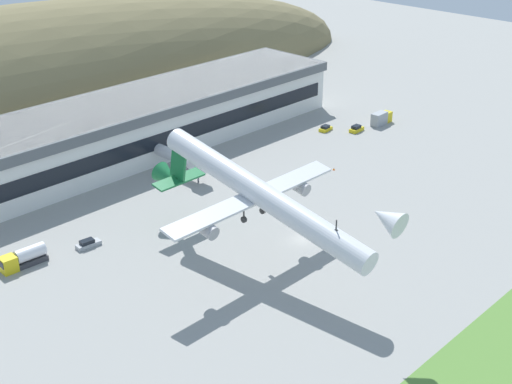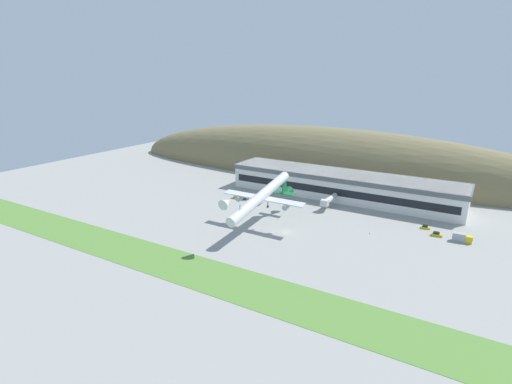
{
  "view_description": "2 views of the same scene",
  "coord_description": "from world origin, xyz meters",
  "px_view_note": "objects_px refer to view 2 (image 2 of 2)",
  "views": [
    {
      "loc": [
        -86.54,
        -72.65,
        63.05
      ],
      "look_at": [
        -9.29,
        2.53,
        11.94
      ],
      "focal_mm": 50.0,
      "sensor_mm": 36.0,
      "label": 1
    },
    {
      "loc": [
        65.39,
        -133.16,
        61.44
      ],
      "look_at": [
        -13.92,
        -0.47,
        14.82
      ],
      "focal_mm": 28.0,
      "sensor_mm": 36.0,
      "label": 2
    }
  ],
  "objects_px": {
    "cargo_airplane": "(262,197)",
    "service_car_1": "(425,227)",
    "jetway_0": "(329,200)",
    "service_car_2": "(258,202)",
    "fuel_truck": "(241,196)",
    "terminal_building": "(342,184)",
    "box_truck": "(462,238)",
    "traffic_cone_0": "(370,233)",
    "service_car_0": "(437,234)"
  },
  "relations": [
    {
      "from": "cargo_airplane",
      "to": "service_car_1",
      "type": "distance_m",
      "value": 68.2
    },
    {
      "from": "traffic_cone_0",
      "to": "terminal_building",
      "type": "bearing_deg",
      "value": 122.53
    },
    {
      "from": "fuel_truck",
      "to": "traffic_cone_0",
      "type": "relative_size",
      "value": 13.96
    },
    {
      "from": "traffic_cone_0",
      "to": "jetway_0",
      "type": "bearing_deg",
      "value": 140.2
    },
    {
      "from": "box_truck",
      "to": "traffic_cone_0",
      "type": "height_order",
      "value": "box_truck"
    },
    {
      "from": "traffic_cone_0",
      "to": "fuel_truck",
      "type": "bearing_deg",
      "value": 169.92
    },
    {
      "from": "service_car_2",
      "to": "traffic_cone_0",
      "type": "xyz_separation_m",
      "value": [
        57.25,
        -9.97,
        -0.3
      ]
    },
    {
      "from": "service_car_0",
      "to": "traffic_cone_0",
      "type": "relative_size",
      "value": 7.25
    },
    {
      "from": "box_truck",
      "to": "cargo_airplane",
      "type": "bearing_deg",
      "value": -160.45
    },
    {
      "from": "jetway_0",
      "to": "traffic_cone_0",
      "type": "distance_m",
      "value": 33.27
    },
    {
      "from": "terminal_building",
      "to": "jetway_0",
      "type": "relative_size",
      "value": 7.74
    },
    {
      "from": "terminal_building",
      "to": "service_car_2",
      "type": "height_order",
      "value": "terminal_building"
    },
    {
      "from": "service_car_1",
      "to": "fuel_truck",
      "type": "distance_m",
      "value": 86.68
    },
    {
      "from": "service_car_0",
      "to": "box_truck",
      "type": "height_order",
      "value": "box_truck"
    },
    {
      "from": "terminal_building",
      "to": "service_car_2",
      "type": "distance_m",
      "value": 44.29
    },
    {
      "from": "service_car_1",
      "to": "box_truck",
      "type": "bearing_deg",
      "value": -27.35
    },
    {
      "from": "cargo_airplane",
      "to": "service_car_2",
      "type": "height_order",
      "value": "cargo_airplane"
    },
    {
      "from": "cargo_airplane",
      "to": "fuel_truck",
      "type": "height_order",
      "value": "cargo_airplane"
    },
    {
      "from": "cargo_airplane",
      "to": "traffic_cone_0",
      "type": "height_order",
      "value": "cargo_airplane"
    },
    {
      "from": "service_car_1",
      "to": "fuel_truck",
      "type": "relative_size",
      "value": 0.48
    },
    {
      "from": "jetway_0",
      "to": "box_truck",
      "type": "distance_m",
      "value": 58.47
    },
    {
      "from": "service_car_1",
      "to": "fuel_truck",
      "type": "height_order",
      "value": "fuel_truck"
    },
    {
      "from": "service_car_2",
      "to": "box_truck",
      "type": "xyz_separation_m",
      "value": [
        89.18,
        -0.02,
        0.98
      ]
    },
    {
      "from": "service_car_0",
      "to": "traffic_cone_0",
      "type": "distance_m",
      "value": 25.67
    },
    {
      "from": "box_truck",
      "to": "jetway_0",
      "type": "bearing_deg",
      "value": 168.94
    },
    {
      "from": "terminal_building",
      "to": "service_car_1",
      "type": "relative_size",
      "value": 30.29
    },
    {
      "from": "terminal_building",
      "to": "cargo_airplane",
      "type": "relative_size",
      "value": 2.19
    },
    {
      "from": "jetway_0",
      "to": "service_car_2",
      "type": "height_order",
      "value": "jetway_0"
    },
    {
      "from": "terminal_building",
      "to": "service_car_1",
      "type": "bearing_deg",
      "value": -28.0
    },
    {
      "from": "cargo_airplane",
      "to": "box_truck",
      "type": "bearing_deg",
      "value": 19.55
    },
    {
      "from": "cargo_airplane",
      "to": "service_car_0",
      "type": "height_order",
      "value": "cargo_airplane"
    },
    {
      "from": "terminal_building",
      "to": "box_truck",
      "type": "bearing_deg",
      "value": -27.84
    },
    {
      "from": "fuel_truck",
      "to": "service_car_1",
      "type": "bearing_deg",
      "value": 3.27
    },
    {
      "from": "service_car_1",
      "to": "terminal_building",
      "type": "bearing_deg",
      "value": 152.0
    },
    {
      "from": "terminal_building",
      "to": "jetway_0",
      "type": "bearing_deg",
      "value": -88.83
    },
    {
      "from": "service_car_2",
      "to": "traffic_cone_0",
      "type": "height_order",
      "value": "service_car_2"
    },
    {
      "from": "service_car_2",
      "to": "box_truck",
      "type": "height_order",
      "value": "box_truck"
    },
    {
      "from": "service_car_2",
      "to": "fuel_truck",
      "type": "relative_size",
      "value": 0.56
    },
    {
      "from": "traffic_cone_0",
      "to": "service_car_0",
      "type": "bearing_deg",
      "value": 25.85
    },
    {
      "from": "jetway_0",
      "to": "service_car_2",
      "type": "relative_size",
      "value": 3.31
    },
    {
      "from": "box_truck",
      "to": "fuel_truck",
      "type": "bearing_deg",
      "value": 178.73
    },
    {
      "from": "terminal_building",
      "to": "traffic_cone_0",
      "type": "height_order",
      "value": "terminal_building"
    },
    {
      "from": "terminal_building",
      "to": "service_car_1",
      "type": "height_order",
      "value": "terminal_building"
    },
    {
      "from": "service_car_2",
      "to": "fuel_truck",
      "type": "bearing_deg",
      "value": 168.87
    },
    {
      "from": "jetway_0",
      "to": "service_car_0",
      "type": "bearing_deg",
      "value": -11.62
    },
    {
      "from": "cargo_airplane",
      "to": "traffic_cone_0",
      "type": "distance_m",
      "value": 45.17
    },
    {
      "from": "terminal_building",
      "to": "jetway_0",
      "type": "distance_m",
      "value": 19.55
    },
    {
      "from": "cargo_airplane",
      "to": "fuel_truck",
      "type": "relative_size",
      "value": 6.58
    },
    {
      "from": "service_car_0",
      "to": "box_truck",
      "type": "relative_size",
      "value": 0.6
    },
    {
      "from": "service_car_0",
      "to": "cargo_airplane",
      "type": "bearing_deg",
      "value": -157.02
    }
  ]
}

